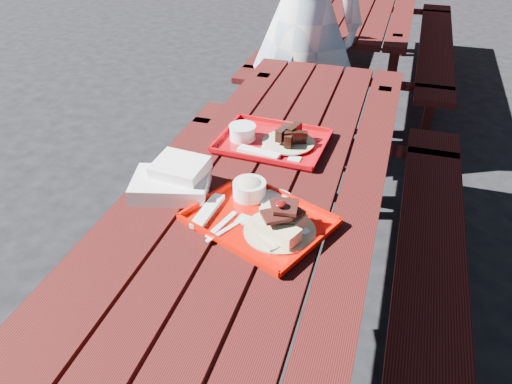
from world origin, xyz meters
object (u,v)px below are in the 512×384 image
(picnic_table_far, at_px, (364,21))
(person, at_px, (304,19))
(picnic_table_near, at_px, (268,230))
(near_tray, at_px, (263,212))
(far_tray, at_px, (270,140))

(picnic_table_far, xyz_separation_m, person, (-0.21, -1.35, 0.35))
(picnic_table_near, height_order, picnic_table_far, same)
(near_tray, xyz_separation_m, person, (-0.24, 1.64, 0.13))
(person, bearing_deg, picnic_table_far, -90.83)
(picnic_table_near, relative_size, near_tray, 4.97)
(picnic_table_far, relative_size, near_tray, 4.97)
(far_tray, distance_m, person, 1.19)
(picnic_table_near, relative_size, picnic_table_far, 1.00)
(picnic_table_far, bearing_deg, person, -98.82)
(picnic_table_near, distance_m, far_tray, 0.35)
(near_tray, bearing_deg, picnic_table_far, 90.66)
(picnic_table_near, distance_m, near_tray, 0.29)
(picnic_table_far, height_order, person, person)
(picnic_table_far, distance_m, person, 1.41)
(person, bearing_deg, far_tray, 104.67)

